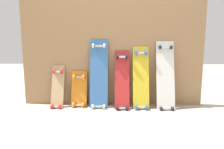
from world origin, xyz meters
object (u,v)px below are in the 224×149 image
object	(u,v)px
skateboard_natural	(58,89)
skateboard_red	(122,82)
skateboard_blue	(99,76)
skateboard_white	(165,78)
skateboard_yellow	(141,80)
skateboard_orange	(79,91)

from	to	relation	value
skateboard_natural	skateboard_red	bearing A→B (deg)	-1.29
skateboard_natural	skateboard_red	world-z (taller)	skateboard_red
skateboard_natural	skateboard_red	distance (m)	0.87
skateboard_natural	skateboard_blue	bearing A→B (deg)	1.24
skateboard_white	skateboard_yellow	bearing A→B (deg)	178.70
skateboard_natural	skateboard_yellow	bearing A→B (deg)	-0.32
skateboard_yellow	skateboard_white	xyz separation A→B (m)	(0.32, -0.01, 0.03)
skateboard_yellow	skateboard_white	size ratio (longest dim) A/B	0.92
skateboard_red	skateboard_yellow	distance (m)	0.25
skateboard_natural	skateboard_yellow	xyz separation A→B (m)	(1.11, -0.01, 0.13)
skateboard_natural	skateboard_yellow	distance (m)	1.11
skateboard_red	skateboard_orange	bearing A→B (deg)	175.20
skateboard_yellow	skateboard_red	bearing A→B (deg)	-176.93
skateboard_blue	skateboard_natural	bearing A→B (deg)	-178.76
skateboard_natural	skateboard_yellow	world-z (taller)	skateboard_yellow
skateboard_blue	skateboard_yellow	xyz separation A→B (m)	(0.55, -0.02, -0.04)
skateboard_natural	skateboard_white	bearing A→B (deg)	-0.53
skateboard_orange	skateboard_red	size ratio (longest dim) A/B	0.66
skateboard_natural	skateboard_white	world-z (taller)	skateboard_white
skateboard_red	skateboard_white	distance (m)	0.57
skateboard_natural	skateboard_white	distance (m)	1.43
skateboard_orange	skateboard_red	bearing A→B (deg)	-4.80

